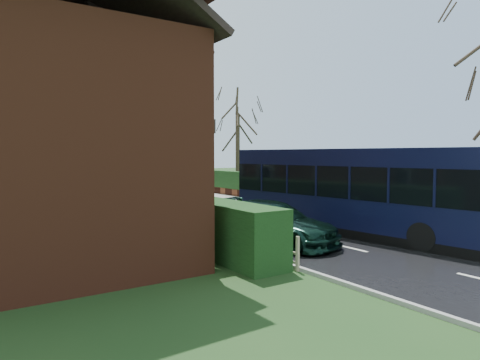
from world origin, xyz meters
TOP-DOWN VIEW (x-y plane):
  - ground at (0.00, 0.00)m, footprint 140.00×140.00m
  - road at (0.00, 10.00)m, footprint 6.00×100.00m
  - pavement at (4.25, 10.00)m, footprint 2.50×100.00m
  - kerb_right at (3.05, 10.00)m, footprint 0.12×100.00m
  - kerb_left at (-3.05, 10.00)m, footprint 0.12×100.00m
  - front_hedge at (-3.90, 5.00)m, footprint 1.20×16.00m
  - picket_fence at (-3.15, 5.00)m, footprint 0.10×16.00m
  - right_wall_hedge at (5.80, 10.00)m, footprint 0.60×50.00m
  - brick_house at (-8.73, 4.78)m, footprint 9.30×14.60m
  - bus at (2.20, -0.04)m, footprint 3.56×10.68m
  - car_silver at (-1.50, 10.80)m, footprint 2.36×4.07m
  - car_green at (-1.60, 0.06)m, footprint 3.01×5.17m
  - car_distant at (2.00, 35.29)m, footprint 1.42×3.87m
  - bus_stop_sign at (3.20, 1.43)m, footprint 0.20×0.45m
  - tree_right_far at (7.42, 15.81)m, footprint 4.37×4.37m

SIDE VIEW (x-z plane):
  - ground at x=0.00m, z-range 0.00..0.00m
  - road at x=0.00m, z-range 0.00..0.02m
  - kerb_left at x=-3.05m, z-range 0.00..0.10m
  - pavement at x=4.25m, z-range 0.00..0.14m
  - kerb_right at x=3.05m, z-range 0.00..0.14m
  - picket_fence at x=-3.15m, z-range 0.00..0.90m
  - car_distant at x=2.00m, z-range 0.00..1.26m
  - car_silver at x=-1.50m, z-range 0.00..1.30m
  - car_green at x=-1.60m, z-range 0.00..1.41m
  - front_hedge at x=-3.90m, z-range 0.00..1.60m
  - right_wall_hedge at x=5.80m, z-range 0.12..1.92m
  - bus at x=2.20m, z-range -0.01..3.17m
  - bus_stop_sign at x=3.20m, z-range 0.48..3.48m
  - brick_house at x=-8.73m, z-range -0.77..9.53m
  - tree_right_far at x=7.42m, z-range 2.09..10.53m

